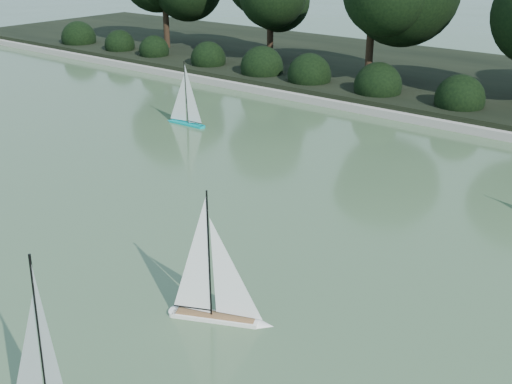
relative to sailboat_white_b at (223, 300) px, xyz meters
The scene contains 6 objects.
ground 1.24m from the sailboat_white_b, 168.86° to the right, with size 80.00×80.00×0.00m, color #3C5634.
pond_coping 8.85m from the sailboat_white_b, 97.74° to the left, with size 40.00×0.35×0.18m, color gray.
far_bank 12.82m from the sailboat_white_b, 95.33° to the left, with size 40.00×8.00×0.30m, color black.
shrub_hedge 9.74m from the sailboat_white_b, 97.03° to the left, with size 29.10×1.10×1.10m.
sailboat_white_b is the anchor object (origin of this frame).
sailboat_teal 7.95m from the sailboat_white_b, 137.72° to the left, with size 1.13×0.23×1.54m.
Camera 1 is at (5.32, -4.34, 4.10)m, focal length 45.00 mm.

